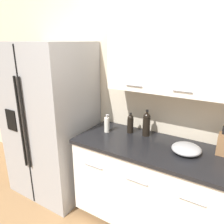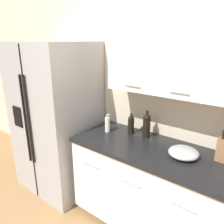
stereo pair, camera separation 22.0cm
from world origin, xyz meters
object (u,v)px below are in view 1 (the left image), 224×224
Objects in this scene: soap_dispenser at (107,124)px; oil_bottle at (130,123)px; refrigerator at (51,121)px; wine_bottle at (146,124)px; mixing_bowl at (186,149)px.

soap_dispenser is 0.25m from oil_bottle.
oil_bottle reaches higher than soap_dispenser.
refrigerator is 1.17m from wine_bottle.
oil_bottle is (0.22, 0.12, 0.02)m from soap_dispenser.
oil_bottle is at bearing 166.87° from mixing_bowl.
mixing_bowl is (0.85, -0.03, -0.04)m from soap_dispenser.
oil_bottle is (-0.17, -0.02, -0.02)m from wine_bottle.
soap_dispenser is (0.74, 0.10, 0.08)m from refrigerator.
refrigerator is at bearing -177.43° from mixing_bowl.
oil_bottle reaches higher than mixing_bowl.
soap_dispenser is (-0.40, -0.13, -0.04)m from wine_bottle.
refrigerator reaches higher than wine_bottle.
wine_bottle reaches higher than mixing_bowl.
refrigerator reaches higher than soap_dispenser.
oil_bottle is 0.64m from mixing_bowl.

